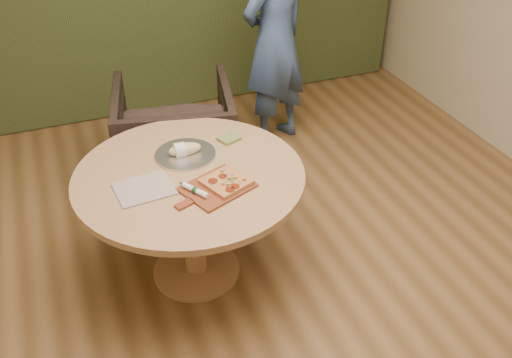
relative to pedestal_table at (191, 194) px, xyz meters
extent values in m
cube|color=olive|center=(0.29, -0.58, -0.62)|extent=(5.00, 6.00, 0.02)
cylinder|color=tan|center=(0.00, 0.00, -0.59)|extent=(0.54, 0.54, 0.03)
cylinder|color=tan|center=(0.00, 0.00, -0.25)|extent=(0.13, 0.13, 0.68)
cylinder|color=tan|center=(0.00, 0.00, 0.12)|extent=(1.30, 1.30, 0.04)
cube|color=brown|center=(0.10, -0.20, 0.15)|extent=(0.43, 0.39, 0.01)
cube|color=brown|center=(-0.10, -0.28, 0.15)|extent=(0.11, 0.08, 0.01)
cube|color=#C5844D|center=(0.16, -0.19, 0.17)|extent=(0.29, 0.29, 0.02)
cylinder|color=maroon|center=(0.09, -0.17, 0.18)|extent=(0.05, 0.05, 0.00)
cylinder|color=maroon|center=(0.15, -0.28, 0.18)|extent=(0.05, 0.05, 0.00)
cylinder|color=maroon|center=(0.15, -0.15, 0.18)|extent=(0.04, 0.04, 0.00)
cylinder|color=maroon|center=(0.18, -0.26, 0.18)|extent=(0.05, 0.05, 0.00)
cube|color=tan|center=(0.21, -0.19, 0.18)|extent=(0.02, 0.02, 0.01)
cube|color=tan|center=(0.25, -0.23, 0.18)|extent=(0.02, 0.02, 0.01)
cube|color=tan|center=(0.17, -0.19, 0.18)|extent=(0.02, 0.02, 0.01)
cube|color=tan|center=(0.13, -0.22, 0.18)|extent=(0.02, 0.02, 0.01)
cube|color=tan|center=(0.15, -0.24, 0.18)|extent=(0.02, 0.02, 0.01)
cube|color=tan|center=(0.16, -0.11, 0.18)|extent=(0.02, 0.02, 0.01)
cube|color=#28761A|center=(0.16, -0.12, 0.18)|extent=(0.01, 0.01, 0.00)
cube|color=#28761A|center=(0.19, -0.21, 0.18)|extent=(0.01, 0.01, 0.00)
cube|color=#28761A|center=(0.18, -0.19, 0.18)|extent=(0.01, 0.01, 0.00)
cube|color=#28761A|center=(0.15, -0.21, 0.18)|extent=(0.01, 0.01, 0.00)
cube|color=#28761A|center=(0.05, -0.15, 0.18)|extent=(0.01, 0.01, 0.00)
cube|color=#28761A|center=(0.17, -0.20, 0.18)|extent=(0.01, 0.01, 0.00)
cube|color=#28761A|center=(0.22, -0.24, 0.18)|extent=(0.01, 0.01, 0.00)
cube|color=#28761A|center=(0.17, -0.23, 0.18)|extent=(0.01, 0.01, 0.00)
cube|color=#985370|center=(0.20, -0.16, 0.18)|extent=(0.03, 0.02, 0.00)
cube|color=#985370|center=(0.17, -0.16, 0.18)|extent=(0.02, 0.03, 0.00)
cube|color=#985370|center=(0.17, -0.09, 0.18)|extent=(0.03, 0.02, 0.00)
cube|color=#985370|center=(0.17, -0.24, 0.18)|extent=(0.03, 0.02, 0.00)
cube|color=#985370|center=(0.07, -0.20, 0.18)|extent=(0.02, 0.03, 0.00)
cylinder|color=white|center=(-0.02, -0.21, 0.17)|extent=(0.11, 0.16, 0.03)
cylinder|color=#194C26|center=(-0.02, -0.21, 0.17)|extent=(0.04, 0.04, 0.03)
cube|color=silver|center=(-0.07, -0.13, 0.17)|extent=(0.03, 0.04, 0.00)
cube|color=silver|center=(-0.27, -0.07, 0.15)|extent=(0.32, 0.28, 0.01)
cylinder|color=silver|center=(0.03, 0.19, 0.14)|extent=(0.35, 0.35, 0.01)
cylinder|color=silver|center=(0.03, 0.19, 0.15)|extent=(0.36, 0.36, 0.02)
ellipsoid|color=beige|center=(0.03, 0.19, 0.18)|extent=(0.19, 0.08, 0.07)
cylinder|color=white|center=(0.00, 0.19, 0.18)|extent=(0.06, 0.09, 0.09)
cube|color=#59672E|center=(0.33, 0.26, 0.15)|extent=(0.15, 0.14, 0.02)
imported|color=black|center=(0.16, 1.05, -0.18)|extent=(0.99, 0.94, 0.86)
imported|color=#3C5788|center=(1.08, 1.35, 0.29)|extent=(0.78, 0.67, 1.80)
camera|label=1|loc=(-0.60, -2.59, 1.92)|focal=40.00mm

